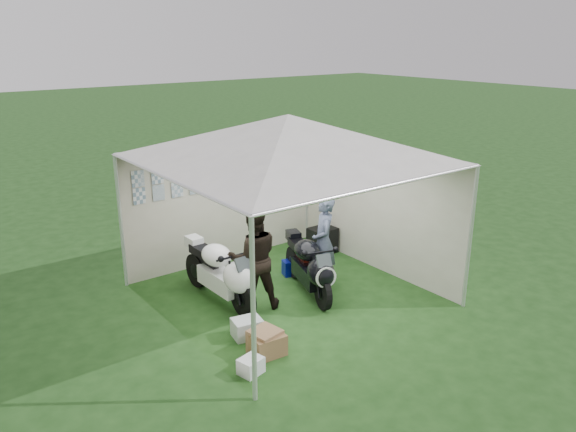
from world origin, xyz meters
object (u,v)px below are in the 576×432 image
Objects in this scene: equipment_box at (322,240)px; crate_3 at (268,345)px; motorcycle_black at (310,266)px; crate_0 at (247,328)px; person_dark_jacket at (254,258)px; crate_1 at (265,341)px; person_blue_jacket at (324,242)px; canopy_tent at (287,142)px; crate_2 at (251,366)px; paddock_stand at (293,267)px; motorcycle_white at (222,271)px.

equipment_box is 3.87m from crate_3.
motorcycle_black reaches higher than crate_0.
person_dark_jacket is 1.60m from crate_3.
equipment_box is (1.38, 1.32, -0.26)m from motorcycle_black.
crate_1 is 0.85× the size of crate_3.
person_blue_jacket is 2.39m from crate_1.
crate_1 is at bearing -136.32° from canopy_tent.
crate_3 is at bearing 87.00° from person_dark_jacket.
person_dark_jacket reaches higher than crate_3.
canopy_tent is 3.40m from crate_2.
crate_0 is 0.58m from crate_3.
paddock_stand is 0.22× the size of person_dark_jacket.
crate_2 is at bearing -152.19° from crate_3.
equipment_box is at bearing 37.58° from crate_2.
person_blue_jacket reaches higher than crate_1.
crate_2 is (-0.43, -0.30, -0.06)m from crate_1.
equipment_box is (1.01, 1.21, -0.56)m from person_blue_jacket.
motorcycle_white is at bearing 172.87° from motorcycle_black.
crate_3 is at bearing -134.75° from canopy_tent.
paddock_stand and crate_0 have the same top height.
canopy_tent is 3.10× the size of motorcycle_black.
person_dark_jacket is (-0.67, -0.03, -1.74)m from canopy_tent.
equipment_box is (1.12, 0.50, 0.12)m from paddock_stand.
crate_1 is at bearing 34.76° from crate_2.
canopy_tent is at bearing 43.68° from crate_1.
motorcycle_black is 6.20× the size of crate_2.
motorcycle_black is at bearing -34.61° from canopy_tent.
crate_3 is (-1.90, -1.92, 0.01)m from paddock_stand.
crate_2 is at bearing -120.06° from crate_0.
crate_0 is (-1.59, -0.53, -0.38)m from motorcycle_black.
crate_3 reaches higher than crate_0.
paddock_stand is 3.16m from crate_2.
motorcycle_black is 1.06m from person_dark_jacket.
crate_0 is (-0.60, -0.72, -0.70)m from person_dark_jacket.
person_dark_jacket is at bearing -154.55° from equipment_box.
canopy_tent reaches higher than motorcycle_white.
crate_0 is at bearing -105.12° from motorcycle_white.
canopy_tent is 1.86m from person_dark_jacket.
crate_1 is (-1.90, -1.85, 0.03)m from paddock_stand.
paddock_stand is (0.58, 0.59, -2.44)m from canopy_tent.
person_blue_jacket is 2.43m from crate_3.
crate_1 is at bearing 89.40° from crate_3.
crate_1 is at bearing 85.71° from person_dark_jacket.
equipment_box is (1.70, 1.10, -2.32)m from canopy_tent.
person_blue_jacket is at bearing -81.40° from paddock_stand.
person_dark_jacket reaches higher than motorcycle_white.
paddock_stand is at bearing -130.02° from person_dark_jacket.
person_dark_jacket reaches higher than equipment_box.
motorcycle_black is 4.48× the size of crate_0.
motorcycle_white is 1.72m from crate_1.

